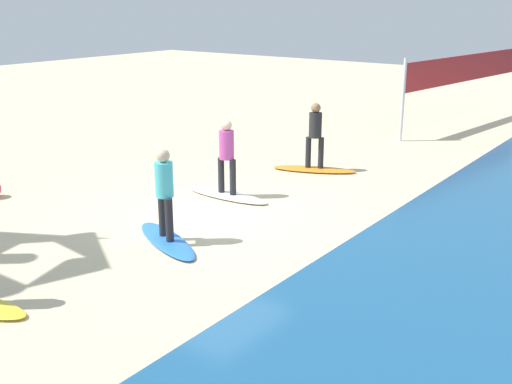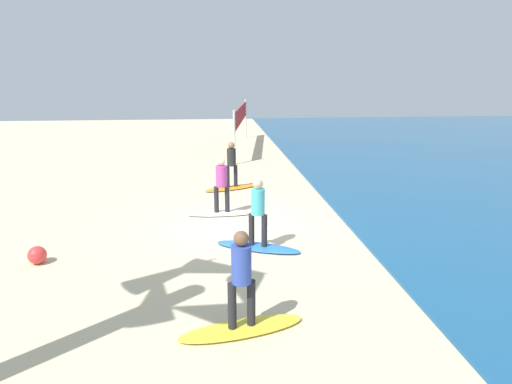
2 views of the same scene
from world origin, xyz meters
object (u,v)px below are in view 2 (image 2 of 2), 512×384
surfer_blue (258,208)px  surfboard_yellow (242,328)px  surfboard_blue (258,247)px  beach_ball (37,255)px  surfer_orange (231,161)px  surfer_yellow (241,273)px  surfboard_orange (232,188)px  volleyball_net (241,117)px  surfboard_white (222,213)px  surfer_white (221,181)px

surfer_blue → surfboard_yellow: (3.41, -0.60, -0.99)m
surfboard_blue → surfboard_yellow: same height
beach_ball → surfer_orange: bearing=143.2°
surfer_yellow → beach_ball: surfer_yellow is taller
surfboard_orange → surfer_yellow: size_ratio=1.28×
surfboard_orange → surfer_yellow: 9.17m
surfboard_yellow → surfer_yellow: size_ratio=1.28×
surfboard_blue → beach_ball: size_ratio=5.26×
volleyball_net → surfboard_yellow: bearing=-3.5°
surfboard_white → surfer_yellow: surfer_yellow is taller
surfer_orange → volleyball_net: size_ratio=0.18×
surfer_orange → surfboard_white: bearing=-7.9°
surfboard_white → surfboard_yellow: (6.13, 0.20, 0.00)m
surfer_yellow → volleyball_net: (-18.12, 1.12, 0.75)m
surfer_orange → surfboard_blue: surfer_orange is taller
surfer_blue → volleyball_net: size_ratio=0.18×
surfer_blue → beach_ball: surfer_blue is taller
surfer_white → volleyball_net: bearing=173.7°
surfboard_orange → surfer_orange: 0.99m
surfboard_orange → beach_ball: 7.59m
surfboard_white → surfboard_blue: bearing=-75.1°
surfboard_orange → surfboard_yellow: same height
surfboard_blue → surfer_white: bearing=130.1°
surfer_yellow → beach_ball: 5.35m
surfer_white → beach_ball: size_ratio=4.11×
surfer_blue → surfer_yellow: 3.46m
surfboard_orange → beach_ball: beach_ball is taller
surfboard_yellow → surfer_yellow: (0.00, 0.00, 0.99)m
surfer_yellow → surfboard_white: bearing=-178.1°
surfboard_blue → surfer_blue: size_ratio=1.28×
surfer_orange → surfboard_yellow: surfer_orange is taller
surfboard_orange → surfer_white: 3.18m
surfboard_orange → surfer_white: surfer_white is taller
surfer_orange → surfer_yellow: size_ratio=1.00×
surfer_orange → surfboard_blue: (5.70, 0.39, -0.99)m
surfer_orange → surfer_blue: (5.70, 0.39, 0.00)m
surfer_orange → surfboard_yellow: (9.11, -0.21, -0.99)m
surfer_blue → volleyball_net: bearing=178.0°
volleyball_net → surfboard_orange: bearing=-5.7°
surfboard_orange → surfboard_blue: bearing=-109.5°
surfer_orange → beach_ball: size_ratio=4.11×
surfer_orange → surfer_blue: same height
surfer_orange → surfer_yellow: (9.11, -0.21, 0.00)m
surfer_blue → beach_ball: bearing=-85.7°
beach_ball → surfer_white: bearing=126.8°
surfboard_blue → beach_ball: (0.37, -4.93, 0.15)m
surfboard_yellow → surfer_yellow: 0.99m
surfboard_yellow → surfer_white: bearing=78.8°
surfboard_orange → surfer_orange: surfer_orange is taller
surfboard_yellow → volleyball_net: (-18.12, 1.12, 1.74)m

